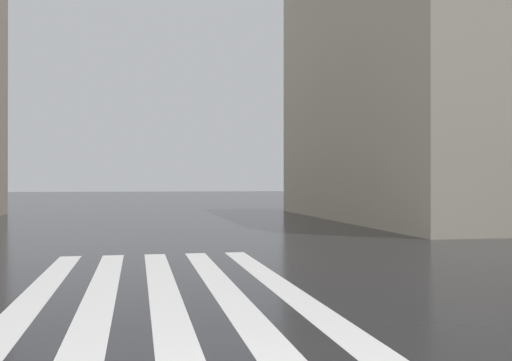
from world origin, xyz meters
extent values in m
cube|color=silver|center=(4.00, -1.51, 0.00)|extent=(13.00, 0.50, 0.01)
cube|color=silver|center=(4.00, -0.51, 0.00)|extent=(13.00, 0.50, 0.01)
cube|color=silver|center=(4.00, 0.49, 0.00)|extent=(13.00, 0.50, 0.01)
cube|color=silver|center=(4.00, 1.49, 0.00)|extent=(13.00, 0.50, 0.01)
cube|color=silver|center=(4.00, 2.49, 0.00)|extent=(13.00, 0.50, 0.01)
camera|label=1|loc=(-4.24, 0.91, 1.80)|focal=41.04mm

